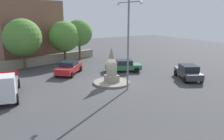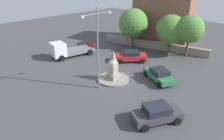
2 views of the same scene
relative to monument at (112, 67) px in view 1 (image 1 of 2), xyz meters
The scene contains 13 objects.
ground_plane 1.69m from the monument, ahead, with size 80.00×80.00×0.00m, color #424244.
traffic_island 1.60m from the monument, ahead, with size 3.58×3.58×0.19m, color gray.
monument is the anchor object (origin of this frame).
streetlamp 4.01m from the monument, behind, with size 3.55×0.28×8.21m.
car_green_near_island 5.18m from the monument, 46.94° to the right, with size 3.32×4.51×1.41m.
car_red_passing 6.15m from the monument, 21.54° to the left, with size 4.33×4.15×1.46m.
car_dark_grey_approaching 8.21m from the monument, 110.26° to the right, with size 4.31×3.36×1.52m.
truck_white_waiting 9.81m from the monument, 86.45° to the left, with size 6.41×3.44×2.29m.
stone_boundary_wall 12.83m from the monument, 14.91° to the left, with size 17.06×0.70×1.16m, color gray.
corner_building 17.55m from the monument, 14.91° to the left, with size 9.11×6.17×8.53m, color brown.
tree_near_wall 12.39m from the monument, 29.86° to the left, with size 4.53×4.53×6.19m.
tree_mid_cluster 13.16m from the monument, ahead, with size 3.86×3.86×5.94m.
tree_far_corner 12.26m from the monument, ahead, with size 4.22×4.22×5.76m.
Camera 1 is at (-18.81, 11.34, 6.66)m, focal length 37.27 mm.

